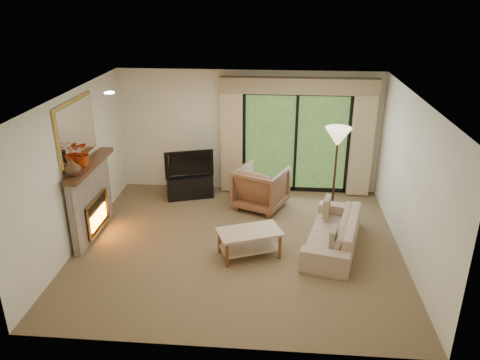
# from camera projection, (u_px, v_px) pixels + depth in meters

# --- Properties ---
(floor) EXTENTS (5.50, 5.50, 0.00)m
(floor) POSITION_uv_depth(u_px,v_px,m) (239.00, 245.00, 8.11)
(floor) COLOR brown
(floor) RESTS_ON ground
(ceiling) EXTENTS (5.50, 5.50, 0.00)m
(ceiling) POSITION_uv_depth(u_px,v_px,m) (238.00, 97.00, 7.11)
(ceiling) COLOR white
(ceiling) RESTS_ON ground
(wall_back) EXTENTS (5.00, 0.00, 5.00)m
(wall_back) POSITION_uv_depth(u_px,v_px,m) (249.00, 132.00, 9.91)
(wall_back) COLOR #EFE7CB
(wall_back) RESTS_ON ground
(wall_front) EXTENTS (5.00, 0.00, 5.00)m
(wall_front) POSITION_uv_depth(u_px,v_px,m) (219.00, 258.00, 5.31)
(wall_front) COLOR #EFE7CB
(wall_front) RESTS_ON ground
(wall_left) EXTENTS (0.00, 5.00, 5.00)m
(wall_left) POSITION_uv_depth(u_px,v_px,m) (75.00, 171.00, 7.83)
(wall_left) COLOR #EFE7CB
(wall_left) RESTS_ON ground
(wall_right) EXTENTS (0.00, 5.00, 5.00)m
(wall_right) POSITION_uv_depth(u_px,v_px,m) (411.00, 181.00, 7.40)
(wall_right) COLOR #EFE7CB
(wall_right) RESTS_ON ground
(fireplace) EXTENTS (0.24, 1.70, 1.37)m
(fireplace) POSITION_uv_depth(u_px,v_px,m) (91.00, 199.00, 8.24)
(fireplace) COLOR gray
(fireplace) RESTS_ON floor
(mirror) EXTENTS (0.07, 1.45, 1.02)m
(mirror) POSITION_uv_depth(u_px,v_px,m) (77.00, 130.00, 7.76)
(mirror) COLOR tan
(mirror) RESTS_ON wall_left
(sliding_door) EXTENTS (2.26, 0.10, 2.16)m
(sliding_door) POSITION_uv_depth(u_px,v_px,m) (296.00, 143.00, 9.87)
(sliding_door) COLOR black
(sliding_door) RESTS_ON floor
(curtain_left) EXTENTS (0.45, 0.18, 2.35)m
(curtain_left) POSITION_uv_depth(u_px,v_px,m) (232.00, 138.00, 9.83)
(curtain_left) COLOR tan
(curtain_left) RESTS_ON floor
(curtain_right) EXTENTS (0.45, 0.18, 2.35)m
(curtain_right) POSITION_uv_depth(u_px,v_px,m) (362.00, 141.00, 9.62)
(curtain_right) COLOR tan
(curtain_right) RESTS_ON floor
(cornice) EXTENTS (3.20, 0.24, 0.32)m
(cornice) POSITION_uv_depth(u_px,v_px,m) (299.00, 86.00, 9.32)
(cornice) COLOR #96805D
(cornice) RESTS_ON wall_back
(media_console) EXTENTS (1.04, 0.70, 0.48)m
(media_console) POSITION_uv_depth(u_px,v_px,m) (190.00, 186.00, 9.91)
(media_console) COLOR black
(media_console) RESTS_ON floor
(tv) EXTENTS (1.00, 0.43, 0.58)m
(tv) POSITION_uv_depth(u_px,v_px,m) (189.00, 163.00, 9.70)
(tv) COLOR black
(tv) RESTS_ON media_console
(armchair) EXTENTS (1.20, 1.22, 0.85)m
(armchair) POSITION_uv_depth(u_px,v_px,m) (261.00, 188.00, 9.35)
(armchair) COLOR brown
(armchair) RESTS_ON floor
(sofa) EXTENTS (1.22, 2.11, 0.58)m
(sofa) POSITION_uv_depth(u_px,v_px,m) (333.00, 232.00, 7.95)
(sofa) COLOR tan
(sofa) RESTS_ON floor
(pillow_near) EXTENTS (0.16, 0.35, 0.34)m
(pillow_near) POSITION_uv_depth(u_px,v_px,m) (333.00, 238.00, 7.36)
(pillow_near) COLOR brown
(pillow_near) RESTS_ON sofa
(pillow_far) EXTENTS (0.17, 0.37, 0.35)m
(pillow_far) POSITION_uv_depth(u_px,v_px,m) (327.00, 206.00, 8.41)
(pillow_far) COLOR brown
(pillow_far) RESTS_ON sofa
(coffee_table) EXTENTS (1.15, 0.90, 0.46)m
(coffee_table) POSITION_uv_depth(u_px,v_px,m) (249.00, 243.00, 7.72)
(coffee_table) COLOR tan
(coffee_table) RESTS_ON floor
(floor_lamp) EXTENTS (0.50, 0.50, 1.80)m
(floor_lamp) POSITION_uv_depth(u_px,v_px,m) (335.00, 174.00, 8.76)
(floor_lamp) COLOR beige
(floor_lamp) RESTS_ON floor
(vase) EXTENTS (0.33, 0.33, 0.28)m
(vase) POSITION_uv_depth(u_px,v_px,m) (72.00, 167.00, 7.39)
(vase) COLOR #4B2E1A
(vase) RESTS_ON fireplace
(branches) EXTENTS (0.47, 0.43, 0.46)m
(branches) POSITION_uv_depth(u_px,v_px,m) (82.00, 153.00, 7.74)
(branches) COLOR #B4350B
(branches) RESTS_ON fireplace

